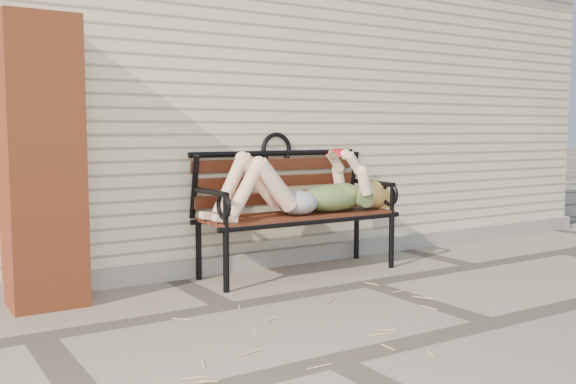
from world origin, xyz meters
TOP-DOWN VIEW (x-y plane):
  - ground at (0.00, 0.00)m, footprint 80.00×80.00m
  - house_wall at (0.00, 3.00)m, footprint 8.00×4.00m
  - foundation_strip at (0.00, 0.97)m, footprint 8.00×0.10m
  - brick_pillar at (-2.30, 0.75)m, footprint 0.50×0.50m
  - garden_bench at (-0.26, 0.72)m, footprint 1.86×0.74m
  - reading_woman at (-0.24, 0.58)m, footprint 1.76×0.40m
  - straw_scatter at (-1.45, -0.52)m, footprint 2.39×1.63m

SIDE VIEW (x-z plane):
  - ground at x=0.00m, z-range 0.00..0.00m
  - straw_scatter at x=-1.45m, z-range 0.00..0.01m
  - foundation_strip at x=0.00m, z-range 0.00..0.15m
  - garden_bench at x=-0.26m, z-range 0.07..1.28m
  - reading_woman at x=-0.24m, z-range 0.44..0.99m
  - brick_pillar at x=-2.30m, z-range 0.00..2.00m
  - house_wall at x=0.00m, z-range 0.00..3.00m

